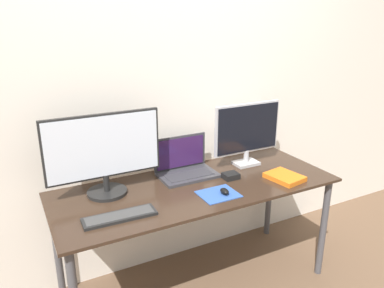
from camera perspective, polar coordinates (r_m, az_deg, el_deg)
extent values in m
cube|color=silver|center=(2.51, -3.66, 7.88)|extent=(7.00, 0.05, 2.50)
cube|color=#332319|center=(2.33, 0.74, -6.53)|extent=(1.75, 0.69, 0.02)
cylinder|color=#47474C|center=(2.76, 19.38, -12.00)|extent=(0.04, 0.04, 0.72)
cylinder|color=#47474C|center=(2.55, -19.87, -14.89)|extent=(0.04, 0.04, 0.72)
cylinder|color=#47474C|center=(3.13, 11.68, -7.48)|extent=(0.04, 0.04, 0.72)
cylinder|color=black|center=(2.27, -12.80, -7.14)|extent=(0.23, 0.23, 0.02)
cylinder|color=black|center=(2.25, -12.91, -5.77)|extent=(0.04, 0.04, 0.10)
cube|color=black|center=(2.17, -13.38, -0.30)|extent=(0.66, 0.02, 0.38)
cube|color=silver|center=(2.16, -13.29, -0.40)|extent=(0.64, 0.01, 0.35)
cube|color=#B2B2B7|center=(2.66, 8.21, -2.89)|extent=(0.17, 0.12, 0.02)
cylinder|color=#B2B2B7|center=(2.64, 8.26, -1.82)|extent=(0.04, 0.04, 0.09)
cube|color=#B2B2B7|center=(2.58, 8.41, 2.43)|extent=(0.51, 0.02, 0.34)
cube|color=black|center=(2.57, 8.58, 2.36)|extent=(0.48, 0.01, 0.32)
cube|color=#333338|center=(2.44, -0.59, -4.78)|extent=(0.37, 0.23, 0.02)
cube|color=#2D2D33|center=(2.42, -0.41, -4.70)|extent=(0.31, 0.13, 0.00)
cube|color=#333338|center=(2.50, -1.86, -1.23)|extent=(0.37, 0.01, 0.23)
cube|color=#331947|center=(2.49, -1.76, -1.30)|extent=(0.34, 0.00, 0.20)
cube|color=black|center=(2.01, -10.96, -10.80)|extent=(0.38, 0.13, 0.02)
cube|color=#383838|center=(2.00, -10.98, -10.57)|extent=(0.35, 0.10, 0.00)
cube|color=#2D519E|center=(2.21, 4.04, -7.62)|extent=(0.22, 0.19, 0.00)
ellipsoid|color=black|center=(2.21, 4.97, -7.20)|extent=(0.04, 0.07, 0.03)
cube|color=orange|center=(2.47, 13.91, -4.91)|extent=(0.21, 0.25, 0.03)
cube|color=white|center=(2.47, 13.91, -4.91)|extent=(0.20, 0.24, 0.02)
cube|color=black|center=(2.42, 5.92, -4.86)|extent=(0.10, 0.08, 0.04)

